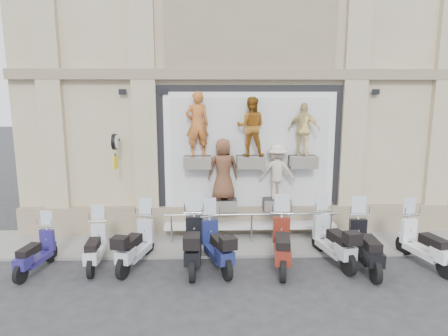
{
  "coord_description": "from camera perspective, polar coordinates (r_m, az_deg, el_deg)",
  "views": [
    {
      "loc": [
        -1.13,
        -8.93,
        4.3
      ],
      "look_at": [
        -0.8,
        1.9,
        2.28
      ],
      "focal_mm": 32.0,
      "sensor_mm": 36.0,
      "label": 1
    }
  ],
  "objects": [
    {
      "name": "ground",
      "position": [
        9.97,
        5.11,
        -15.0
      ],
      "size": [
        90.0,
        90.0,
        0.0
      ],
      "primitive_type": "plane",
      "color": "#2A2A2C",
      "rests_on": "ground"
    },
    {
      "name": "sidewalk",
      "position": [
        11.88,
        3.89,
        -10.46
      ],
      "size": [
        16.0,
        2.2,
        0.08
      ],
      "primitive_type": "cube",
      "color": "gray",
      "rests_on": "ground"
    },
    {
      "name": "building",
      "position": [
        16.06,
        2.39,
        16.65
      ],
      "size": [
        14.0,
        8.6,
        12.0
      ],
      "primitive_type": null,
      "color": "#CAB793",
      "rests_on": "ground"
    },
    {
      "name": "shop_vitrine",
      "position": [
        11.88,
        3.75,
        1.4
      ],
      "size": [
        5.6,
        0.83,
        4.3
      ],
      "color": "black",
      "rests_on": "ground"
    },
    {
      "name": "guard_rail",
      "position": [
        11.64,
        3.97,
        -8.68
      ],
      "size": [
        5.06,
        0.1,
        0.93
      ],
      "primitive_type": null,
      "color": "#9EA0A5",
      "rests_on": "ground"
    },
    {
      "name": "clock_sign_bracket",
      "position": [
        11.82,
        -15.3,
        2.93
      ],
      "size": [
        0.1,
        0.8,
        1.02
      ],
      "color": "black",
      "rests_on": "ground"
    },
    {
      "name": "scooter_a",
      "position": [
        10.85,
        -25.39,
        -9.88
      ],
      "size": [
        0.78,
        1.77,
        1.39
      ],
      "primitive_type": null,
      "rotation": [
        0.0,
        0.0,
        -0.17
      ],
      "color": "navy",
      "rests_on": "ground"
    },
    {
      "name": "scooter_b",
      "position": [
        10.62,
        -17.99,
        -9.65
      ],
      "size": [
        0.68,
        1.82,
        1.44
      ],
      "primitive_type": null,
      "rotation": [
        0.0,
        0.0,
        0.09
      ],
      "color": "silver",
      "rests_on": "ground"
    },
    {
      "name": "scooter_c",
      "position": [
        10.34,
        -12.53,
        -9.43
      ],
      "size": [
        1.07,
        2.06,
        1.61
      ],
      "primitive_type": null,
      "rotation": [
        0.0,
        0.0,
        -0.26
      ],
      "color": "#AFB2BD",
      "rests_on": "ground"
    },
    {
      "name": "scooter_d",
      "position": [
        10.04,
        -4.41,
        -9.45
      ],
      "size": [
        0.62,
        2.13,
        1.73
      ],
      "primitive_type": null,
      "rotation": [
        0.0,
        0.0,
        0.0
      ],
      "color": "black",
      "rests_on": "ground"
    },
    {
      "name": "scooter_e",
      "position": [
        10.03,
        -1.0,
        -9.75
      ],
      "size": [
        1.16,
        2.09,
        1.63
      ],
      "primitive_type": null,
      "rotation": [
        0.0,
        0.0,
        0.3
      ],
      "color": "navy",
      "rests_on": "ground"
    },
    {
      "name": "scooter_f",
      "position": [
        10.1,
        8.34,
        -9.45
      ],
      "size": [
        0.9,
        2.18,
        1.72
      ],
      "primitive_type": null,
      "rotation": [
        0.0,
        0.0,
        -0.14
      ],
      "color": "maroon",
      "rests_on": "ground"
    },
    {
      "name": "scooter_g",
      "position": [
        10.66,
        15.37,
        -8.74
      ],
      "size": [
        1.05,
        2.16,
        1.68
      ],
      "primitive_type": null,
      "rotation": [
        0.0,
        0.0,
        0.23
      ],
      "color": "#B0B4B8",
      "rests_on": "ground"
    },
    {
      "name": "scooter_h",
      "position": [
        10.52,
        19.64,
        -9.23
      ],
      "size": [
        0.69,
        2.1,
        1.69
      ],
      "primitive_type": null,
      "rotation": [
        0.0,
        0.0,
        -0.04
      ],
      "color": "black",
      "rests_on": "ground"
    },
    {
      "name": "scooter_i",
      "position": [
        11.31,
        26.86,
        -8.58
      ],
      "size": [
        1.03,
        2.07,
        1.61
      ],
      "primitive_type": null,
      "rotation": [
        0.0,
        0.0,
        0.24
      ],
      "color": "white",
      "rests_on": "ground"
    }
  ]
}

